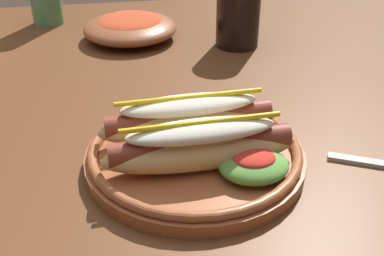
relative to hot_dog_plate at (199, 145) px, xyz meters
The scene contains 4 objects.
dining_table 0.25m from the hot_dog_plate, 112.26° to the left, with size 1.38×1.01×0.74m.
hot_dog_plate is the anchor object (origin of this frame).
soda_cup 0.40m from the hot_dog_plate, 68.81° to the left, with size 0.08×0.08×0.14m, color black.
side_bowl 0.44m from the hot_dog_plate, 96.79° to the left, with size 0.18×0.18×0.05m.
Camera 1 is at (-0.00, -0.64, 1.06)m, focal length 43.46 mm.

